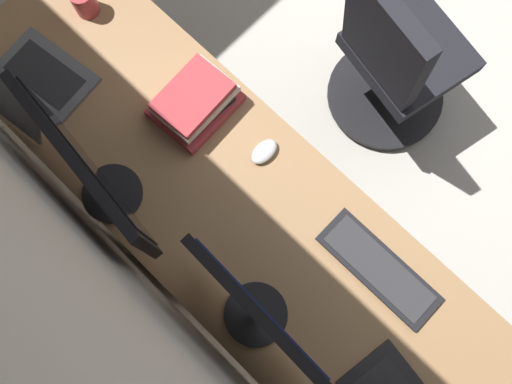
# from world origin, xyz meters

# --- Properties ---
(floor_plane) EXTENTS (5.24, 5.24, 0.00)m
(floor_plane) POSITION_xyz_m (0.00, 0.00, 0.00)
(floor_plane) COLOR #B2ADA3
(wall_back) EXTENTS (4.97, 0.10, 2.60)m
(wall_back) POSITION_xyz_m (0.00, 2.02, 1.30)
(wall_back) COLOR beige
(wall_back) RESTS_ON ground
(desk) EXTENTS (2.37, 0.67, 0.73)m
(desk) POSITION_xyz_m (0.12, 1.61, 0.67)
(desk) COLOR #936D47
(desk) RESTS_ON ground
(drawer_pedestal) EXTENTS (0.40, 0.51, 0.69)m
(drawer_pedestal) POSITION_xyz_m (0.26, 1.64, 0.35)
(drawer_pedestal) COLOR #936D47
(drawer_pedestal) RESTS_ON ground
(monitor_primary) EXTENTS (0.57, 0.20, 0.44)m
(monitor_primary) POSITION_xyz_m (0.49, 1.86, 0.99)
(monitor_primary) COLOR black
(monitor_primary) RESTS_ON desk
(monitor_secondary) EXTENTS (0.51, 0.20, 0.41)m
(monitor_secondary) POSITION_xyz_m (-0.12, 1.81, 0.97)
(monitor_secondary) COLOR black
(monitor_secondary) RESTS_ON desk
(laptop_left) EXTENTS (0.37, 0.35, 0.20)m
(laptop_left) POSITION_xyz_m (0.96, 1.80, 0.78)
(laptop_left) COLOR #595B60
(laptop_left) RESTS_ON desk
(keyboard_main) EXTENTS (0.42, 0.14, 0.02)m
(keyboard_main) POSITION_xyz_m (-0.30, 1.43, 0.74)
(keyboard_main) COLOR black
(keyboard_main) RESTS_ON desk
(mouse_main) EXTENTS (0.06, 0.10, 0.03)m
(mouse_main) POSITION_xyz_m (0.23, 1.41, 0.75)
(mouse_main) COLOR silver
(mouse_main) RESTS_ON desk
(book_stack_near) EXTENTS (0.24, 0.28, 0.12)m
(book_stack_near) POSITION_xyz_m (0.51, 1.45, 0.78)
(book_stack_near) COLOR #B2383D
(book_stack_near) RESTS_ON desk
(coffee_mug) EXTENTS (0.13, 0.09, 0.10)m
(coffee_mug) POSITION_xyz_m (1.06, 1.46, 0.78)
(coffee_mug) COLOR #A53338
(coffee_mug) RESTS_ON desk
(office_chair) EXTENTS (0.56, 0.59, 0.97)m
(office_chair) POSITION_xyz_m (0.18, 0.69, 0.46)
(office_chair) COLOR black
(office_chair) RESTS_ON ground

